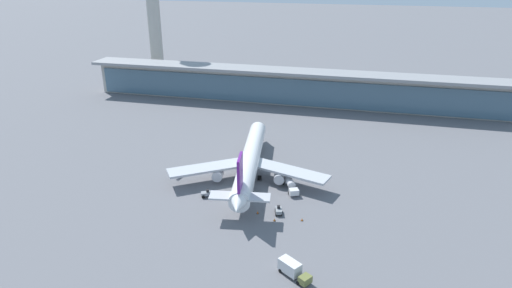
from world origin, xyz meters
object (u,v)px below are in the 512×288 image
at_px(safety_cone_charlie, 302,220).
at_px(service_truck_by_tail_olive, 293,269).
at_px(service_truck_near_nose_white, 290,184).
at_px(safety_cone_alpha, 258,212).
at_px(control_tower, 153,2).
at_px(service_truck_mid_apron_grey, 207,194).
at_px(airliner_on_stand, 250,161).
at_px(service_truck_under_wing_grey, 279,210).
at_px(service_truck_on_taxiway_grey, 185,171).
at_px(safety_cone_bravo, 274,220).

bearing_deg(safety_cone_charlie, service_truck_by_tail_olive, -86.76).
height_order(service_truck_near_nose_white, safety_cone_alpha, service_truck_near_nose_white).
bearing_deg(control_tower, service_truck_mid_apron_grey, -59.00).
bearing_deg(control_tower, safety_cone_alpha, -54.82).
xyz_separation_m(airliner_on_stand, service_truck_mid_apron_grey, (-8.08, -13.90, -4.08)).
distance_m(service_truck_under_wing_grey, safety_cone_charlie, 6.36).
relative_size(service_truck_on_taxiway_grey, safety_cone_alpha, 9.43).
xyz_separation_m(service_truck_by_tail_olive, safety_cone_bravo, (-7.53, 18.73, -1.37)).
xyz_separation_m(service_truck_near_nose_white, service_truck_under_wing_grey, (-0.60, -13.11, -0.83)).
height_order(service_truck_under_wing_grey, safety_cone_charlie, service_truck_under_wing_grey).
bearing_deg(safety_cone_bravo, service_truck_mid_apron_grey, 159.84).
bearing_deg(service_truck_near_nose_white, safety_cone_bravo, -93.11).
relative_size(service_truck_under_wing_grey, service_truck_on_taxiway_grey, 0.49).
bearing_deg(safety_cone_charlie, service_truck_mid_apron_grey, 168.01).
xyz_separation_m(airliner_on_stand, control_tower, (-74.87, 97.24, 34.15)).
bearing_deg(service_truck_near_nose_white, safety_cone_alpha, -111.34).
bearing_deg(service_truck_mid_apron_grey, service_truck_by_tail_olive, -43.62).
height_order(service_truck_by_tail_olive, safety_cone_bravo, service_truck_by_tail_olive).
bearing_deg(service_truck_by_tail_olive, service_truck_near_nose_white, 100.62).
xyz_separation_m(service_truck_by_tail_olive, control_tower, (-94.04, 137.12, 37.42)).
xyz_separation_m(service_truck_mid_apron_grey, service_truck_on_taxiway_grey, (-11.06, 11.65, -0.07)).
height_order(service_truck_by_tail_olive, safety_cone_charlie, service_truck_by_tail_olive).
bearing_deg(service_truck_on_taxiway_grey, airliner_on_stand, 6.71).
bearing_deg(safety_cone_alpha, service_truck_on_taxiway_grey, 147.58).
height_order(service_truck_near_nose_white, service_truck_under_wing_grey, service_truck_near_nose_white).
height_order(service_truck_under_wing_grey, service_truck_mid_apron_grey, same).
relative_size(airliner_on_stand, service_truck_near_nose_white, 6.74).
height_order(service_truck_mid_apron_grey, safety_cone_alpha, service_truck_mid_apron_grey).
bearing_deg(safety_cone_charlie, airliner_on_stand, 132.80).
xyz_separation_m(service_truck_on_taxiway_grey, safety_cone_charlie, (37.15, -17.20, -0.49)).
height_order(service_truck_near_nose_white, service_truck_by_tail_olive, service_truck_by_tail_olive).
relative_size(airliner_on_stand, service_truck_under_wing_grey, 18.42).
bearing_deg(safety_cone_bravo, airliner_on_stand, 118.83).
bearing_deg(service_truck_near_nose_white, safety_cone_charlie, -69.85).
xyz_separation_m(safety_cone_alpha, safety_cone_charlie, (11.05, -0.62, 0.00)).
distance_m(service_truck_on_taxiway_grey, safety_cone_alpha, 30.92).
bearing_deg(service_truck_under_wing_grey, service_truck_by_tail_olive, -71.99).
bearing_deg(safety_cone_bravo, safety_cone_alpha, 153.67).
bearing_deg(service_truck_mid_apron_grey, service_truck_on_taxiway_grey, 133.50).
bearing_deg(service_truck_mid_apron_grey, service_truck_near_nose_white, 24.44).
distance_m(service_truck_near_nose_white, service_truck_by_tail_olive, 35.96).
height_order(service_truck_under_wing_grey, safety_cone_bravo, service_truck_under_wing_grey).
distance_m(airliner_on_stand, safety_cone_charlie, 26.91).
relative_size(service_truck_mid_apron_grey, safety_cone_charlie, 4.74).
xyz_separation_m(service_truck_near_nose_white, service_truck_on_taxiway_grey, (-31.68, 2.28, -0.90)).
xyz_separation_m(service_truck_under_wing_grey, service_truck_on_taxiway_grey, (-31.08, 15.39, -0.07)).
bearing_deg(safety_cone_charlie, service_truck_under_wing_grey, 163.46).
bearing_deg(service_truck_on_taxiway_grey, safety_cone_bravo, -31.54).
bearing_deg(safety_cone_bravo, service_truck_by_tail_olive, -68.10).
bearing_deg(service_truck_on_taxiway_grey, service_truck_near_nose_white, -4.12).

